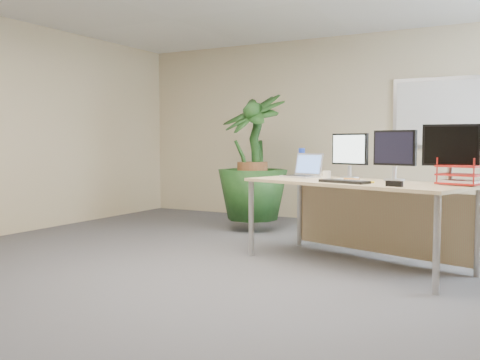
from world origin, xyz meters
The scene contains 17 objects.
floor centered at (0.00, 0.00, 0.00)m, with size 8.00×8.00×0.00m, color #434247.
back_wall centered at (0.00, 4.00, 1.35)m, with size 7.00×0.04×2.70m, color beige.
whiteboard centered at (1.20, 3.97, 1.55)m, with size 1.30×0.04×0.95m.
desk centered at (0.85, 1.42, 0.63)m, with size 2.24×1.44×0.80m.
floor_plant centered at (-0.95, 2.61, 0.75)m, with size 0.84×0.84×1.50m, color #143714.
monitor_left centered at (0.65, 1.65, 1.06)m, with size 0.40×0.18×0.45m.
monitor_right centered at (1.13, 1.50, 1.07)m, with size 0.42×0.19×0.48m.
monitor_dark centered at (1.64, 1.32, 1.09)m, with size 0.47×0.21×0.52m.
laptop centered at (0.17, 1.62, 0.86)m, with size 0.42×0.39×0.25m.
keyboard centered at (0.79, 1.05, 0.81)m, with size 0.46×0.15×0.03m, color black.
coffee_mug centered at (0.51, 1.35, 0.84)m, with size 0.11×0.08×0.09m.
spiral_notebook centered at (0.73, 1.29, 0.80)m, with size 0.30×0.22×0.01m, color white.
orange_pen centered at (0.77, 1.33, 0.82)m, with size 0.01×0.01×0.15m, color orange.
yellow_highlighter centered at (0.97, 1.17, 0.81)m, with size 0.02×0.02×0.13m, color yellow.
water_bottle centered at (0.03, 1.91, 0.94)m, with size 0.08×0.08×0.30m.
letter_tray centered at (1.73, 1.28, 0.87)m, with size 0.40×0.35×0.16m.
stapler centered at (1.27, 0.85, 0.82)m, with size 0.14×0.04×0.05m, color black.
Camera 1 is at (2.26, -3.58, 1.16)m, focal length 40.00 mm.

